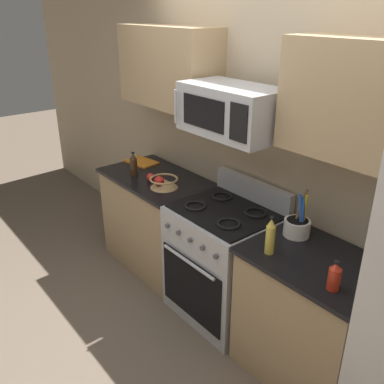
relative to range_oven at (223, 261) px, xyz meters
name	(u,v)px	position (x,y,z in m)	size (l,w,h in m)	color
ground_plane	(158,345)	(0.00, -0.64, -0.47)	(16.00, 16.00, 0.00)	#6B5B4C
wall_back	(265,152)	(0.00, 0.39, 0.83)	(8.00, 0.10, 2.60)	tan
counter_left	(157,221)	(-0.92, 0.00, -0.02)	(1.05, 0.65, 0.91)	tan
range_oven	(223,261)	(0.00, 0.00, 0.00)	(0.76, 0.69, 1.09)	#B2B5BA
counter_right	(309,318)	(0.82, 0.00, -0.02)	(0.86, 0.65, 0.91)	tan
microwave	(232,110)	(0.00, 0.03, 1.20)	(0.74, 0.44, 0.33)	#B2B5BA
upper_cabinets_left	(168,67)	(-0.92, 0.17, 1.38)	(1.04, 0.34, 0.65)	tan
upper_cabinets_right	(359,101)	(0.82, 0.17, 1.38)	(0.85, 0.34, 0.65)	tan
utensil_crock	(297,226)	(0.55, 0.13, 0.51)	(0.18, 0.18, 0.34)	white
fruit_basket	(163,182)	(-0.67, -0.09, 0.49)	(0.24, 0.24, 0.11)	tan
apple_loose	(150,177)	(-0.85, -0.10, 0.47)	(0.07, 0.07, 0.07)	red
cutting_board	(141,162)	(-1.30, 0.10, 0.45)	(0.31, 0.20, 0.02)	orange
bottle_oil	(270,237)	(0.59, -0.18, 0.55)	(0.06, 0.06, 0.25)	gold
bottle_soy	(134,165)	(-1.05, -0.14, 0.54)	(0.07, 0.07, 0.22)	#382314
bottle_hot_sauce	(334,277)	(1.05, -0.19, 0.52)	(0.07, 0.07, 0.18)	red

